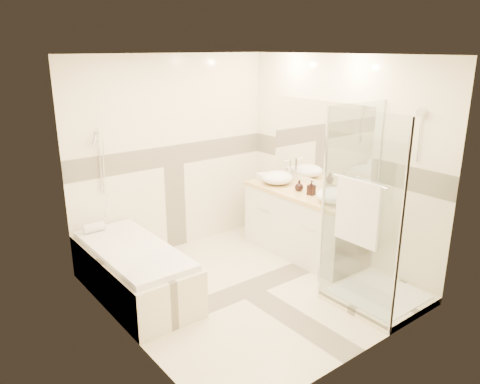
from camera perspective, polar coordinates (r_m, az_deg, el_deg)
room at (r=4.86m, az=1.30°, el=1.59°), size 2.82×3.02×2.52m
bathtub at (r=5.18m, az=-12.81°, el=-9.13°), size 0.75×1.70×0.56m
vanity at (r=6.01m, az=7.45°, el=-3.77°), size 0.58×1.62×0.85m
shower_enclosure at (r=5.02m, az=15.48°, el=-7.70°), size 0.96×0.93×2.04m
vessel_sink_near at (r=6.14m, az=4.55°, el=1.78°), size 0.42×0.42×0.17m
vessel_sink_far at (r=5.49m, az=11.42°, el=-0.40°), size 0.42×0.42×0.17m
faucet_near at (r=6.26m, az=6.02°, el=2.88°), size 0.12×0.03×0.30m
faucet_far at (r=5.64m, az=12.90°, el=0.61°), size 0.10×0.03×0.25m
amenity_bottle_a at (r=5.72m, az=8.69°, el=0.52°), size 0.09×0.09×0.18m
amenity_bottle_b at (r=5.87m, az=7.22°, el=0.79°), size 0.14×0.14×0.14m
folded_towels at (r=6.33m, az=3.06°, el=1.85°), size 0.18×0.26×0.08m
rolled_towel at (r=5.57m, az=-17.40°, el=-4.14°), size 0.24×0.11×0.11m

